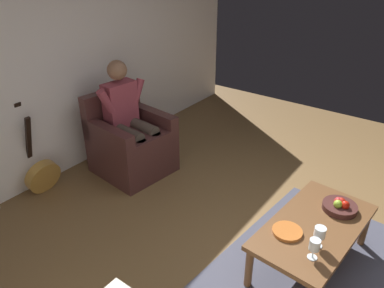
{
  "coord_description": "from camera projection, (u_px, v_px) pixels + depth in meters",
  "views": [
    {
      "loc": [
        2.47,
        0.69,
        2.32
      ],
      "look_at": [
        0.1,
        -1.05,
        0.75
      ],
      "focal_mm": 34.93,
      "sensor_mm": 36.0,
      "label": 1
    }
  ],
  "objects": [
    {
      "name": "ground_plane",
      "position": [
        298.0,
        251.0,
        3.21
      ],
      "size": [
        6.47,
        6.47,
        0.0
      ],
      "primitive_type": "plane",
      "color": "brown"
    },
    {
      "name": "wall_back",
      "position": [
        73.0,
        56.0,
        4.04
      ],
      "size": [
        5.65,
        0.06,
        2.52
      ],
      "primitive_type": "cube",
      "color": "white",
      "rests_on": "ground"
    },
    {
      "name": "rug",
      "position": [
        307.0,
        262.0,
        3.09
      ],
      "size": [
        1.93,
        1.35,
        0.01
      ],
      "primitive_type": "cube",
      "rotation": [
        0.0,
        0.0,
        -0.09
      ],
      "color": "#464755",
      "rests_on": "ground"
    },
    {
      "name": "armchair",
      "position": [
        130.0,
        144.0,
        4.23
      ],
      "size": [
        0.82,
        0.84,
        0.91
      ],
      "rotation": [
        0.0,
        0.0,
        -0.11
      ],
      "color": "#442523",
      "rests_on": "ground"
    },
    {
      "name": "person_seated",
      "position": [
        128.0,
        115.0,
        4.06
      ],
      "size": [
        0.63,
        0.62,
        1.27
      ],
      "rotation": [
        0.0,
        0.0,
        -0.11
      ],
      "color": "#8F3843",
      "rests_on": "ground"
    },
    {
      "name": "coffee_table",
      "position": [
        314.0,
        230.0,
        2.92
      ],
      "size": [
        1.18,
        0.69,
        0.4
      ],
      "rotation": [
        0.0,
        0.0,
        -0.09
      ],
      "color": "brown",
      "rests_on": "ground"
    },
    {
      "name": "guitar",
      "position": [
        42.0,
        173.0,
        3.89
      ],
      "size": [
        0.37,
        0.33,
        0.98
      ],
      "color": "#B18036",
      "rests_on": "ground"
    },
    {
      "name": "wine_glass_near",
      "position": [
        314.0,
        246.0,
        2.54
      ],
      "size": [
        0.08,
        0.08,
        0.16
      ],
      "color": "silver",
      "rests_on": "coffee_table"
    },
    {
      "name": "wine_glass_far",
      "position": [
        320.0,
        233.0,
        2.64
      ],
      "size": [
        0.08,
        0.08,
        0.17
      ],
      "color": "silver",
      "rests_on": "coffee_table"
    },
    {
      "name": "fruit_bowl",
      "position": [
        340.0,
        206.0,
        3.05
      ],
      "size": [
        0.28,
        0.28,
        0.11
      ],
      "color": "#40201C",
      "rests_on": "coffee_table"
    },
    {
      "name": "decorative_dish",
      "position": [
        287.0,
        231.0,
        2.81
      ],
      "size": [
        0.23,
        0.23,
        0.02
      ],
      "primitive_type": "cylinder",
      "color": "#B66229",
      "rests_on": "coffee_table"
    }
  ]
}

